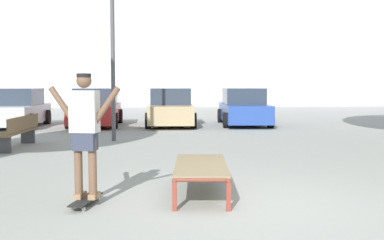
% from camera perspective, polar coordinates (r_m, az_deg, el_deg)
% --- Properties ---
extents(ground_plane, '(120.00, 120.00, 0.00)m').
position_cam_1_polar(ground_plane, '(6.32, 6.49, -10.62)').
color(ground_plane, '#999993').
extents(building_facade, '(35.29, 4.00, 11.05)m').
position_cam_1_polar(building_facade, '(36.71, -0.59, 10.42)').
color(building_facade, silver).
rests_on(building_facade, ground).
extents(skate_box, '(0.94, 1.96, 0.46)m').
position_cam_1_polar(skate_box, '(6.89, 1.10, -5.80)').
color(skate_box, brown).
rests_on(skate_box, ground).
extents(skateboard, '(0.38, 0.82, 0.09)m').
position_cam_1_polar(skateboard, '(6.48, -12.97, -9.61)').
color(skateboard, black).
rests_on(skateboard, ground).
extents(skater, '(0.99, 0.35, 1.69)m').
position_cam_1_polar(skater, '(6.32, -13.12, -0.82)').
color(skater, brown).
rests_on(skater, skateboard).
extents(car_silver, '(1.93, 4.20, 1.50)m').
position_cam_1_polar(car_silver, '(19.22, -20.81, 1.25)').
color(car_silver, '#B7BABF').
rests_on(car_silver, ground).
extents(car_red, '(1.94, 4.21, 1.50)m').
position_cam_1_polar(car_red, '(18.93, -11.79, 1.40)').
color(car_red, red).
rests_on(car_red, ground).
extents(car_tan, '(2.04, 4.26, 1.50)m').
position_cam_1_polar(car_tan, '(18.62, -2.65, 1.44)').
color(car_tan, tan).
rests_on(car_tan, ground).
extents(car_blue, '(2.12, 4.30, 1.50)m').
position_cam_1_polar(car_blue, '(19.01, 6.42, 1.48)').
color(car_blue, '#28479E').
rests_on(car_blue, ground).
extents(park_bench, '(0.55, 2.42, 0.83)m').
position_cam_1_polar(park_bench, '(12.79, -20.68, -1.24)').
color(park_bench, brown).
rests_on(park_bench, ground).
extents(light_post, '(0.36, 0.36, 5.83)m').
position_cam_1_polar(light_post, '(13.77, -9.84, 13.45)').
color(light_post, '#4C4C51').
rests_on(light_post, ground).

